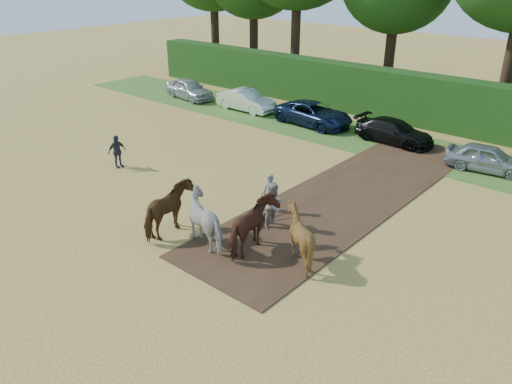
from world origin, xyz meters
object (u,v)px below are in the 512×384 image
at_px(spectator_near, 274,205).
at_px(spectator_far, 117,151).
at_px(plough_team, 233,222).
at_px(parked_cars, 398,133).

bearing_deg(spectator_near, spectator_far, 93.94).
xyz_separation_m(spectator_near, spectator_far, (-9.44, -0.25, -0.09)).
height_order(spectator_far, plough_team, plough_team).
relative_size(spectator_near, parked_cars, 0.05).
xyz_separation_m(spectator_near, plough_team, (-0.20, -2.02, 0.05)).
xyz_separation_m(spectator_near, parked_cars, (-0.70, 11.42, -0.21)).
bearing_deg(plough_team, parked_cars, 92.15).
bearing_deg(spectator_near, parked_cars, 5.97).
relative_size(spectator_near, spectator_far, 1.12).
height_order(spectator_near, plough_team, plough_team).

